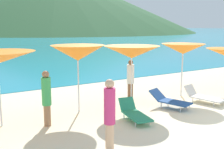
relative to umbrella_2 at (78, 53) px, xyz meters
name	(u,v)px	position (x,y,z in m)	size (l,w,h in m)	color
ground_plane	(90,78)	(3.62, 6.23, -2.29)	(50.00, 100.00, 0.30)	beige
headland_hill	(58,2)	(46.00, 123.08, 12.67)	(133.03, 133.03, 29.61)	#2D5B33
umbrella_2	(78,53)	(0.00, 0.00, 0.00)	(2.04, 2.04, 2.41)	silver
umbrella_3	(132,52)	(2.11, -0.28, -0.05)	(2.21, 2.21, 2.33)	silver
umbrella_4	(183,49)	(4.83, -0.29, -0.05)	(1.86, 1.86, 2.32)	silver
lounge_chair_1	(169,100)	(3.13, -1.35, -1.83)	(1.05, 1.67, 0.62)	#1E478C
lounge_chair_4	(203,96)	(4.82, -1.49, -1.88)	(0.91, 1.66, 0.62)	white
lounge_chair_6	(134,113)	(1.20, -1.72, -1.89)	(0.84, 1.64, 0.59)	#268C66
beachgoer_0	(110,112)	(-0.65, -3.21, -1.15)	(0.28, 0.28, 1.81)	#DBAA84
beachgoer_1	(130,78)	(2.74, 0.65, -1.26)	(0.31, 0.31, 1.65)	brown
beachgoer_4	(47,97)	(-1.41, -0.74, -1.20)	(0.29, 0.29, 1.73)	#A3704C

